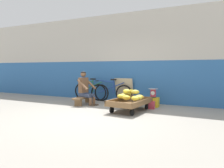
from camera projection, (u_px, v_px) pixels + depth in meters
ground_plane at (91, 116)px, 5.55m from camera, size 80.00×80.00×0.00m
back_wall at (130, 58)px, 7.93m from camera, size 16.00×0.30×3.28m
banana_cart at (130, 103)px, 6.19m from camera, size 0.97×1.51×0.36m
banana_pile at (130, 95)px, 6.26m from camera, size 0.85×1.00×0.26m
low_bench at (84, 99)px, 7.37m from camera, size 0.42×1.13×0.27m
vendor_seated at (85, 88)px, 7.29m from camera, size 0.72×0.55×1.14m
plastic_crate at (153, 102)px, 6.91m from camera, size 0.36×0.28×0.30m
weighing_scale at (153, 93)px, 6.88m from camera, size 0.30×0.30×0.29m
bicycle_near_left at (91, 91)px, 8.35m from camera, size 1.65×0.48×0.86m
bicycle_far_left at (111, 92)px, 7.97m from camera, size 1.66×0.48×0.86m
sign_board at (124, 90)px, 7.91m from camera, size 0.70×0.22×0.88m
shopping_bag at (152, 105)px, 6.52m from camera, size 0.18×0.12×0.24m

